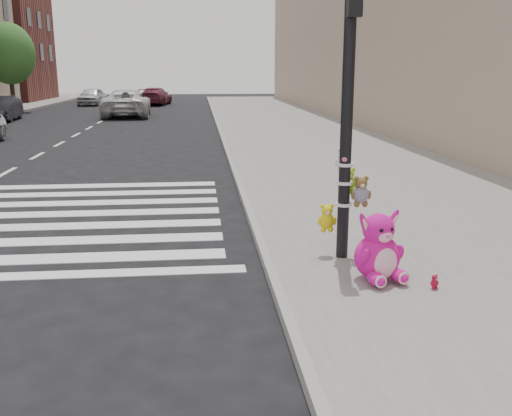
{
  "coord_description": "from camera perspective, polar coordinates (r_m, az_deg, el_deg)",
  "views": [
    {
      "loc": [
        0.65,
        -5.63,
        2.69
      ],
      "look_at": [
        1.44,
        2.27,
        0.75
      ],
      "focal_mm": 40.0,
      "sensor_mm": 36.0,
      "label": 1
    }
  ],
  "objects": [
    {
      "name": "car_white_near",
      "position": [
        34.51,
        -12.81,
        10.19
      ],
      "size": [
        2.85,
        5.72,
        1.56
      ],
      "primitive_type": "imported",
      "rotation": [
        0.0,
        0.0,
        3.19
      ],
      "color": "silver",
      "rests_on": "ground"
    },
    {
      "name": "car_dark_far",
      "position": [
        33.73,
        -24.06,
        9.07
      ],
      "size": [
        1.73,
        4.08,
        1.31
      ],
      "primitive_type": "imported",
      "rotation": [
        0.0,
        0.0,
        0.09
      ],
      "color": "black",
      "rests_on": "ground"
    },
    {
      "name": "tree_far_c",
      "position": [
        40.42,
        -23.49,
        13.96
      ],
      "size": [
        3.2,
        3.2,
        5.44
      ],
      "color": "#382619",
      "rests_on": "sidewalk_far"
    },
    {
      "name": "sidewalk_near",
      "position": [
        16.44,
        9.74,
        4.34
      ],
      "size": [
        7.0,
        80.0,
        0.14
      ],
      "primitive_type": "cube",
      "color": "slate",
      "rests_on": "ground"
    },
    {
      "name": "car_silver_deep",
      "position": [
        46.3,
        -16.1,
        10.68
      ],
      "size": [
        1.83,
        4.04,
        1.35
      ],
      "primitive_type": "imported",
      "rotation": [
        0.0,
        0.0,
        -0.06
      ],
      "color": "silver",
      "rests_on": "ground"
    },
    {
      "name": "bld_near",
      "position": [
        27.56,
        16.06,
        18.0
      ],
      "size": [
        5.0,
        60.0,
        10.0
      ],
      "primitive_type": "cube",
      "color": "tan",
      "rests_on": "ground"
    },
    {
      "name": "curb_edge",
      "position": [
        15.87,
        -2.39,
        4.2
      ],
      "size": [
        0.12,
        80.0,
        0.15
      ],
      "primitive_type": "cube",
      "color": "gray",
      "rests_on": "ground"
    },
    {
      "name": "ground",
      "position": [
        6.27,
        -11.35,
        -11.94
      ],
      "size": [
        120.0,
        120.0,
        0.0
      ],
      "primitive_type": "plane",
      "color": "black",
      "rests_on": "ground"
    },
    {
      "name": "pink_bunny",
      "position": [
        7.19,
        12.16,
        -4.27
      ],
      "size": [
        0.69,
        0.76,
        0.89
      ],
      "rotation": [
        0.0,
        0.0,
        0.26
      ],
      "color": "#E01298",
      "rests_on": "sidewalk_near"
    },
    {
      "name": "signal_pole",
      "position": [
        7.76,
        9.05,
        6.66
      ],
      "size": [
        0.7,
        0.49,
        4.0
      ],
      "color": "black",
      "rests_on": "sidewalk_near"
    },
    {
      "name": "bld_far_e",
      "position": [
        54.13,
        -23.87,
        14.49
      ],
      "size": [
        6.0,
        10.0,
        9.0
      ],
      "primitive_type": "cube",
      "color": "brown",
      "rests_on": "ground"
    },
    {
      "name": "red_teddy",
      "position": [
        7.15,
        17.41,
        -7.05
      ],
      "size": [
        0.15,
        0.13,
        0.18
      ],
      "primitive_type": null,
      "rotation": [
        0.0,
        0.0,
        0.44
      ],
      "color": "#AA112E",
      "rests_on": "sidewalk_near"
    },
    {
      "name": "car_maroon_near",
      "position": [
        45.51,
        -10.01,
        10.95
      ],
      "size": [
        2.48,
        4.81,
        1.33
      ],
      "primitive_type": "imported",
      "rotation": [
        0.0,
        0.0,
        3.01
      ],
      "color": "maroon",
      "rests_on": "ground"
    }
  ]
}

